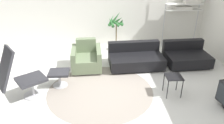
{
  "coord_description": "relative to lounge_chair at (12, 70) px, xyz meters",
  "views": [
    {
      "loc": [
        -0.14,
        -4.63,
        2.84
      ],
      "look_at": [
        0.15,
        0.1,
        0.55
      ],
      "focal_mm": 35.0,
      "sensor_mm": 36.0,
      "label": 1
    }
  ],
  "objects": [
    {
      "name": "armchair_red",
      "position": [
        1.43,
        1.44,
        -0.46
      ],
      "size": [
        0.83,
        0.89,
        0.78
      ],
      "rotation": [
        0.0,
        0.0,
        3.18
      ],
      "color": "silver",
      "rests_on": "ground_plane"
    },
    {
      "name": "couch_second",
      "position": [
        4.29,
        1.57,
        -0.52
      ],
      "size": [
        1.25,
        0.97,
        0.64
      ],
      "rotation": [
        0.0,
        0.0,
        3.2
      ],
      "color": "black",
      "rests_on": "ground_plane"
    },
    {
      "name": "lounge_chair",
      "position": [
        0.0,
        0.0,
        0.0
      ],
      "size": [
        1.12,
        1.0,
        1.32
      ],
      "rotation": [
        0.0,
        0.0,
        -0.95
      ],
      "color": "#BCBCC1",
      "rests_on": "ground_plane"
    },
    {
      "name": "shelf_unit",
      "position": [
        4.66,
        2.96,
        0.68
      ],
      "size": [
        1.2,
        0.28,
        2.09
      ],
      "color": "#BCBCC1",
      "rests_on": "ground_plane"
    },
    {
      "name": "ground_plane",
      "position": [
        1.93,
        0.57,
        -0.75
      ],
      "size": [
        12.0,
        12.0,
        0.0
      ],
      "primitive_type": "plane",
      "color": "silver"
    },
    {
      "name": "wall_back",
      "position": [
        1.93,
        3.28,
        0.65
      ],
      "size": [
        12.0,
        0.09,
        2.8
      ],
      "color": "silver",
      "rests_on": "ground_plane"
    },
    {
      "name": "side_table",
      "position": [
        3.41,
        0.04,
        -0.35
      ],
      "size": [
        0.36,
        0.36,
        0.47
      ],
      "color": "black",
      "rests_on": "ground_plane"
    },
    {
      "name": "couch_low",
      "position": [
        2.8,
        1.53,
        -0.52
      ],
      "size": [
        1.55,
        0.99,
        0.64
      ],
      "rotation": [
        0.0,
        0.0,
        3.2
      ],
      "color": "black",
      "rests_on": "ground_plane"
    },
    {
      "name": "round_rug",
      "position": [
        1.78,
        0.28,
        -0.75
      ],
      "size": [
        2.47,
        2.47,
        0.01
      ],
      "color": "gray",
      "rests_on": "ground_plane"
    },
    {
      "name": "ottoman",
      "position": [
        0.81,
        0.57,
        -0.46
      ],
      "size": [
        0.48,
        0.41,
        0.39
      ],
      "color": "#BCBCC1",
      "rests_on": "ground_plane"
    },
    {
      "name": "potted_plant",
      "position": [
        2.34,
        2.76,
        -0.12
      ],
      "size": [
        0.53,
        0.54,
        1.28
      ],
      "color": "silver",
      "rests_on": "ground_plane"
    }
  ]
}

